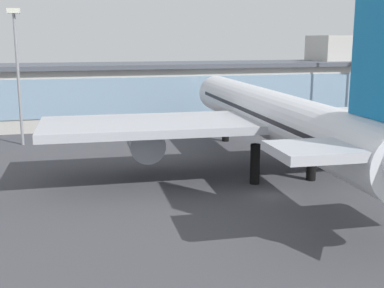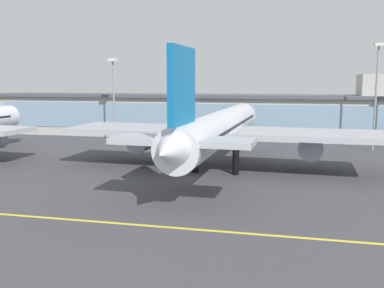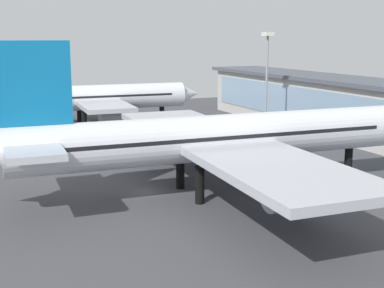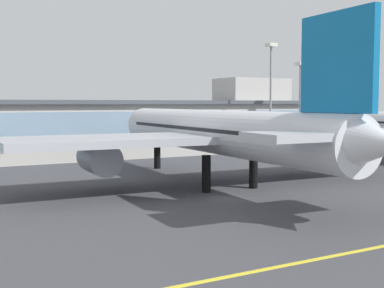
{
  "view_description": "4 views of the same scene",
  "coord_description": "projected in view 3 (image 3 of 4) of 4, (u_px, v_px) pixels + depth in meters",
  "views": [
    {
      "loc": [
        -20.78,
        -46.05,
        16.04
      ],
      "look_at": [
        -5.45,
        11.69,
        3.47
      ],
      "focal_mm": 46.95,
      "sensor_mm": 36.0,
      "label": 1
    },
    {
      "loc": [
        14.85,
        -62.67,
        15.13
      ],
      "look_at": [
        0.15,
        2.04,
        5.17
      ],
      "focal_mm": 39.62,
      "sensor_mm": 36.0,
      "label": 2
    },
    {
      "loc": [
        61.69,
        -20.39,
        19.47
      ],
      "look_at": [
        1.69,
        5.75,
        6.15
      ],
      "focal_mm": 49.39,
      "sensor_mm": 36.0,
      "label": 3
    },
    {
      "loc": [
        -31.34,
        -48.08,
        10.86
      ],
      "look_at": [
        -0.02,
        8.3,
        5.69
      ],
      "focal_mm": 47.58,
      "sensor_mm": 36.0,
      "label": 4
    }
  ],
  "objects": [
    {
      "name": "airliner_near_right",
      "position": [
        216.0,
        139.0,
        65.88
      ],
      "size": [
        54.23,
        61.32,
        19.1
      ],
      "rotation": [
        0.0,
        0.0,
        1.53
      ],
      "color": "black",
      "rests_on": "ground"
    },
    {
      "name": "ground_plane",
      "position": [
        145.0,
        192.0,
        67.29
      ],
      "size": [
        186.85,
        186.85,
        0.0
      ],
      "primitive_type": "plane",
      "color": "#424247"
    },
    {
      "name": "airliner_near_left",
      "position": [
        94.0,
        98.0,
        113.42
      ],
      "size": [
        36.58,
        48.11,
        17.92
      ],
      "rotation": [
        0.0,
        0.0,
        1.52
      ],
      "color": "black",
      "rests_on": "ground"
    },
    {
      "name": "apron_light_mast_east",
      "position": [
        267.0,
        68.0,
        101.7
      ],
      "size": [
        1.8,
        1.8,
        20.36
      ],
      "color": "gray",
      "rests_on": "ground"
    }
  ]
}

